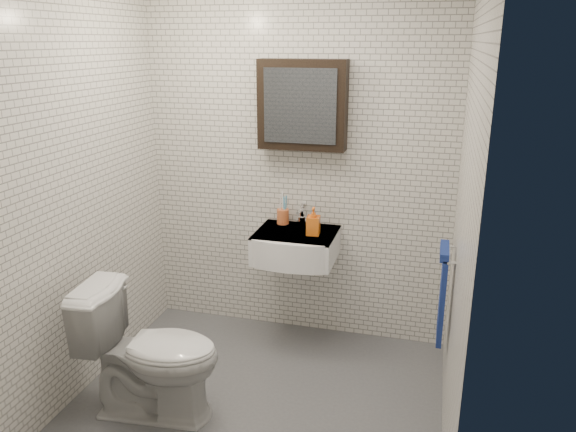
{
  "coord_description": "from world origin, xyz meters",
  "views": [
    {
      "loc": [
        0.95,
        -2.78,
        2.12
      ],
      "look_at": [
        0.08,
        0.45,
        1.07
      ],
      "focal_mm": 35.0,
      "sensor_mm": 36.0,
      "label": 1
    }
  ],
  "objects": [
    {
      "name": "washbasin",
      "position": [
        0.05,
        0.73,
        0.76
      ],
      "size": [
        0.55,
        0.5,
        0.2
      ],
      "color": "white",
      "rests_on": "room_shell"
    },
    {
      "name": "towel_rail",
      "position": [
        1.04,
        0.35,
        0.72
      ],
      "size": [
        0.09,
        0.3,
        0.58
      ],
      "color": "silver",
      "rests_on": "room_shell"
    },
    {
      "name": "room_shell",
      "position": [
        0.0,
        0.0,
        1.47
      ],
      "size": [
        2.22,
        2.02,
        2.51
      ],
      "color": "silver",
      "rests_on": "ground"
    },
    {
      "name": "toothbrush_cup",
      "position": [
        -0.09,
        0.93,
        0.91
      ],
      "size": [
        0.1,
        0.1,
        0.24
      ],
      "rotation": [
        0.0,
        0.0,
        -0.17
      ],
      "color": "#C75F31",
      "rests_on": "washbasin"
    },
    {
      "name": "mirror_cabinet",
      "position": [
        0.05,
        0.93,
        1.7
      ],
      "size": [
        0.6,
        0.15,
        0.6
      ],
      "color": "black",
      "rests_on": "room_shell"
    },
    {
      "name": "toilet",
      "position": [
        -0.55,
        -0.24,
        0.4
      ],
      "size": [
        0.82,
        0.52,
        0.8
      ],
      "primitive_type": "imported",
      "rotation": [
        0.0,
        0.0,
        1.66
      ],
      "color": "silver",
      "rests_on": "ground"
    },
    {
      "name": "soap_bottle",
      "position": [
        0.18,
        0.75,
        0.95
      ],
      "size": [
        0.09,
        0.09,
        0.19
      ],
      "primitive_type": "imported",
      "rotation": [
        0.0,
        0.0,
        0.07
      ],
      "color": "orange",
      "rests_on": "washbasin"
    },
    {
      "name": "faucet",
      "position": [
        0.05,
        0.93,
        0.92
      ],
      "size": [
        0.06,
        0.2,
        0.15
      ],
      "color": "silver",
      "rests_on": "washbasin"
    },
    {
      "name": "ground",
      "position": [
        0.0,
        0.0,
        0.01
      ],
      "size": [
        2.2,
        2.0,
        0.01
      ],
      "primitive_type": "cube",
      "color": "#505258",
      "rests_on": "ground"
    }
  ]
}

